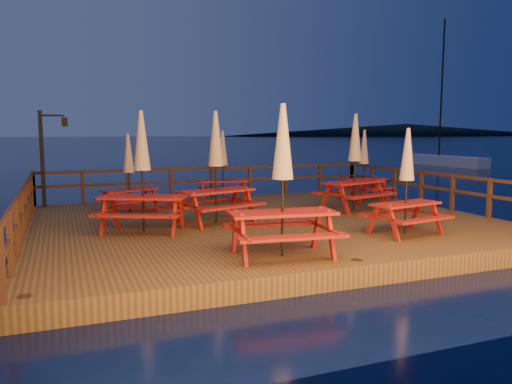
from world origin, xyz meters
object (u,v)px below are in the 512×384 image
sailboat (443,161)px  picnic_table_2 (364,163)px  lamp_post (47,150)px  picnic_table_0 (223,165)px  picnic_table_1 (142,170)px

sailboat → picnic_table_2: bearing=-141.0°
lamp_post → picnic_table_0: 5.55m
sailboat → picnic_table_2: 25.52m
sailboat → picnic_table_2: sailboat is taller
lamp_post → picnic_table_0: size_ratio=1.26×
lamp_post → sailboat: (29.11, 14.96, -1.80)m
sailboat → picnic_table_1: size_ratio=4.15×
picnic_table_1 → picnic_table_2: bearing=45.1°
lamp_post → picnic_table_1: size_ratio=1.06×
sailboat → picnic_table_2: size_ratio=4.89×
picnic_table_1 → picnic_table_0: bearing=76.8°
lamp_post → picnic_table_1: (2.13, -5.07, -0.32)m
sailboat → picnic_table_1: sailboat is taller
picnic_table_0 → picnic_table_1: 5.38m
lamp_post → picnic_table_1: 5.51m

